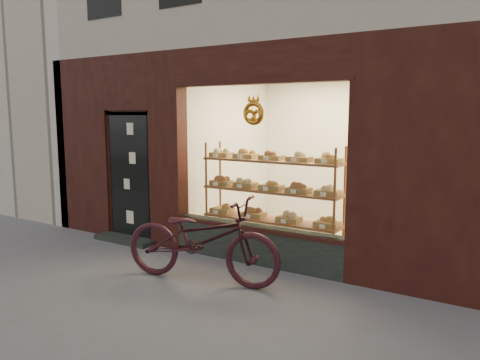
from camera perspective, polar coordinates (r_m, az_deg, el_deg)
The scene contains 4 objects.
ground at distance 5.59m, azimuth -13.60°, elevation -14.72°, with size 90.00×90.00×0.00m, color slate.
neighbor_left at distance 16.30m, azimuth -24.24°, elevation 15.73°, with size 12.00×7.00×9.00m, color beige.
display_shelf at distance 7.05m, azimuth 3.84°, elevation -2.23°, with size 2.20×0.45×1.70m.
bicycle at distance 6.03m, azimuth -4.72°, elevation -7.21°, with size 0.74×2.12×1.12m, color black.
Camera 1 is at (3.75, -3.55, 2.15)m, focal length 35.00 mm.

